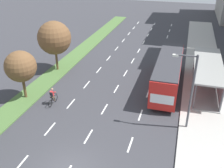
{
  "coord_description": "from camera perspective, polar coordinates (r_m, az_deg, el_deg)",
  "views": [
    {
      "loc": [
        6.51,
        -11.34,
        13.37
      ],
      "look_at": [
        -0.13,
        11.14,
        1.2
      ],
      "focal_mm": 40.86,
      "sensor_mm": 36.0,
      "label": 1
    }
  ],
  "objects": [
    {
      "name": "lane_divider_right",
      "position": [
        33.05,
        9.83,
        3.16
      ],
      "size": [
        0.14,
        48.47,
        0.01
      ],
      "color": "white",
      "rests_on": "ground"
    },
    {
      "name": "lane_divider_center",
      "position": [
        33.55,
        3.9,
        3.9
      ],
      "size": [
        0.14,
        48.47,
        0.01
      ],
      "color": "white",
      "rests_on": "ground"
    },
    {
      "name": "lane_divider_left",
      "position": [
        34.4,
        -1.8,
        4.56
      ],
      "size": [
        0.14,
        48.47,
        0.01
      ],
      "color": "white",
      "rests_on": "ground"
    },
    {
      "name": "sidewalk_right",
      "position": [
        34.15,
        19.71,
        2.84
      ],
      "size": [
        4.5,
        52.0,
        0.15
      ],
      "primitive_type": "cube",
      "color": "#ADAAA3",
      "rests_on": "ground"
    },
    {
      "name": "median_strip",
      "position": [
        37.13,
        -8.29,
        6.14
      ],
      "size": [
        2.6,
        52.0,
        0.12
      ],
      "primitive_type": "cube",
      "color": "#4C7038",
      "rests_on": "ground"
    },
    {
      "name": "median_tree_third",
      "position": [
        31.78,
        -12.78,
        10.02
      ],
      "size": [
        4.03,
        4.03,
        6.11
      ],
      "color": "brown",
      "rests_on": "median_strip"
    },
    {
      "name": "streetlight",
      "position": [
        20.96,
        17.09,
        -0.77
      ],
      "size": [
        1.91,
        0.24,
        6.5
      ],
      "color": "#4C4C51",
      "rests_on": "sidewalk_right"
    },
    {
      "name": "median_tree_second",
      "position": [
        26.26,
        -19.78,
        3.7
      ],
      "size": [
        3.09,
        3.09,
        4.95
      ],
      "color": "brown",
      "rests_on": "median_strip"
    },
    {
      "name": "bus_shelter",
      "position": [
        29.03,
        21.0,
        2.17
      ],
      "size": [
        2.9,
        10.39,
        2.86
      ],
      "color": "gray",
      "rests_on": "sidewalk_right"
    },
    {
      "name": "cyclist",
      "position": [
        25.57,
        -13.17,
        -2.83
      ],
      "size": [
        0.46,
        1.82,
        1.71
      ],
      "color": "black",
      "rests_on": "ground"
    },
    {
      "name": "bus",
      "position": [
        28.07,
        12.49,
        3.01
      ],
      "size": [
        2.54,
        11.29,
        3.37
      ],
      "color": "red",
      "rests_on": "ground"
    }
  ]
}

